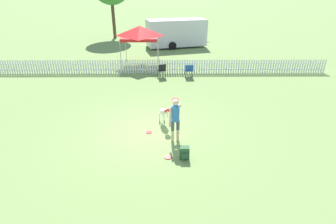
{
  "coord_description": "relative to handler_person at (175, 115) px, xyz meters",
  "views": [
    {
      "loc": [
        0.68,
        -8.76,
        5.1
      ],
      "look_at": [
        0.76,
        0.1,
        0.78
      ],
      "focal_mm": 28.0,
      "sensor_mm": 36.0,
      "label": 1
    }
  ],
  "objects": [
    {
      "name": "handler_person",
      "position": [
        0.0,
        0.0,
        0.0
      ],
      "size": [
        0.45,
        1.07,
        1.64
      ],
      "rotation": [
        0.0,
        0.0,
        0.3
      ],
      "color": "beige",
      "rests_on": "ground_plane"
    },
    {
      "name": "folding_chair_blue_left",
      "position": [
        -0.57,
        7.24,
        -0.53
      ],
      "size": [
        0.59,
        0.6,
        0.84
      ],
      "rotation": [
        0.0,
        0.0,
        3.47
      ],
      "color": "#333338",
      "rests_on": "ground_plane"
    },
    {
      "name": "backpack_on_grass",
      "position": [
        0.27,
        -1.1,
        -0.82
      ],
      "size": [
        0.31,
        0.25,
        0.43
      ],
      "color": "#2D5633",
      "rests_on": "ground_plane"
    },
    {
      "name": "picket_fence",
      "position": [
        -1.0,
        8.01,
        -0.58
      ],
      "size": [
        21.69,
        0.04,
        0.89
      ],
      "color": "white",
      "rests_on": "ground_plane"
    },
    {
      "name": "leaping_dog",
      "position": [
        -0.4,
        1.23,
        -0.47
      ],
      "size": [
        0.5,
        1.09,
        0.89
      ],
      "rotation": [
        0.0,
        0.0,
        -2.84
      ],
      "color": "beige",
      "rests_on": "ground_plane"
    },
    {
      "name": "folding_chair_center",
      "position": [
        1.08,
        7.25,
        -0.55
      ],
      "size": [
        0.51,
        0.53,
        0.8
      ],
      "rotation": [
        0.0,
        0.0,
        3.2
      ],
      "color": "#333338",
      "rests_on": "ground_plane"
    },
    {
      "name": "equipment_trailer",
      "position": [
        0.6,
        16.01,
        0.23
      ],
      "size": [
        6.04,
        3.37,
        2.38
      ],
      "rotation": [
        0.0,
        0.0,
        0.25
      ],
      "color": "silver",
      "rests_on": "ground_plane"
    },
    {
      "name": "frisbee_near_dog",
      "position": [
        -0.98,
        0.58,
        -1.02
      ],
      "size": [
        0.23,
        0.23,
        0.02
      ],
      "color": "red",
      "rests_on": "ground_plane"
    },
    {
      "name": "canopy_tent_main",
      "position": [
        -2.06,
        10.14,
        1.17
      ],
      "size": [
        2.47,
        2.47,
        2.64
      ],
      "color": "#B2B2B2",
      "rests_on": "ground_plane"
    },
    {
      "name": "frisbee_near_handler",
      "position": [
        -0.27,
        -1.05,
        -1.02
      ],
      "size": [
        0.23,
        0.23,
        0.02
      ],
      "color": "red",
      "rests_on": "ground_plane"
    },
    {
      "name": "ground_plane",
      "position": [
        -1.0,
        0.65,
        -1.03
      ],
      "size": [
        240.0,
        240.0,
        0.0
      ],
      "primitive_type": "plane",
      "color": "olive"
    }
  ]
}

